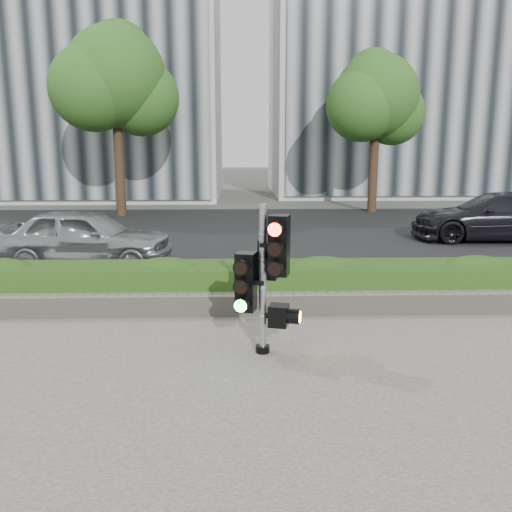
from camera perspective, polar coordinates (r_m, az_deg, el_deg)
name	(u,v)px	position (r m, az deg, el deg)	size (l,w,h in m)	color
ground	(234,362)	(7.09, -2.30, -11.07)	(120.00, 120.00, 0.00)	#51514C
sidewalk	(231,478)	(4.88, -2.60, -22.34)	(16.00, 11.00, 0.03)	#9E9389
road	(237,234)	(16.76, -1.97, 2.31)	(60.00, 13.00, 0.02)	black
curb	(236,292)	(10.06, -2.13, -3.79)	(60.00, 0.25, 0.12)	gray
stone_wall	(235,304)	(8.82, -2.19, -5.08)	(12.00, 0.32, 0.34)	gray
hedge	(236,284)	(9.40, -2.17, -2.94)	(12.00, 1.00, 0.68)	#4F8428
building_left	(62,49)	(31.27, -19.78, 19.79)	(16.00, 9.00, 15.00)	#B7B7B2
building_right	(433,85)	(33.53, 18.09, 16.72)	(18.00, 10.00, 12.00)	#B7B7B2
tree_left	(115,81)	(21.72, -14.61, 17.42)	(4.61, 4.03, 7.34)	black
tree_right	(376,99)	(22.81, 12.48, 15.80)	(4.10, 3.58, 6.53)	black
traffic_signal	(265,272)	(7.00, 0.99, -1.68)	(0.72, 0.59, 1.98)	black
car_silver	(85,237)	(12.82, -17.53, 1.90)	(1.56, 3.88, 1.32)	#A2A3A9
car_dark	(496,216)	(17.09, 23.96, 3.84)	(1.92, 4.72, 1.37)	black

